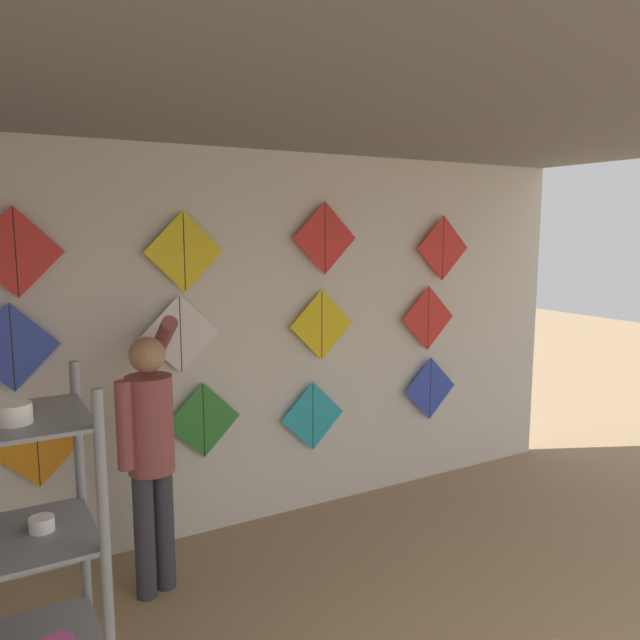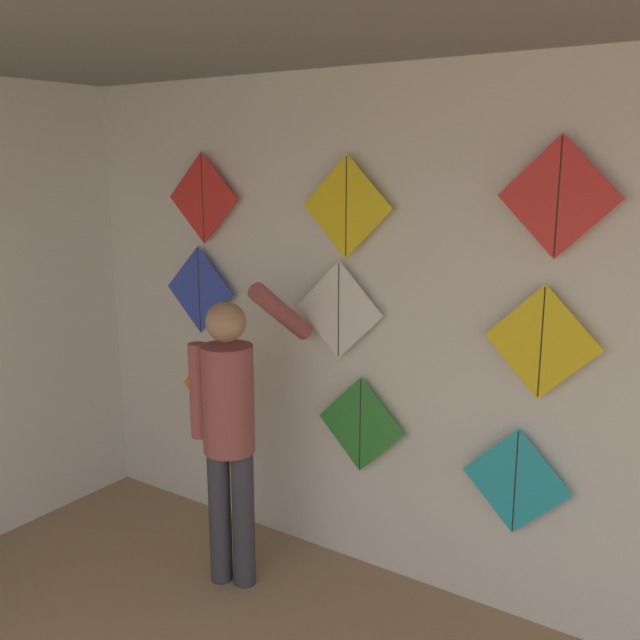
% 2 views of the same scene
% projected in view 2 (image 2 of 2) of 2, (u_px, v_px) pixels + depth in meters
% --- Properties ---
extents(back_panel, '(5.89, 0.06, 2.80)m').
position_uv_depth(back_panel, '(451.00, 343.00, 3.67)').
color(back_panel, silver).
rests_on(back_panel, ground).
extents(shopkeeper, '(0.42, 0.65, 1.71)m').
position_uv_depth(shopkeeper, '(230.00, 419.00, 3.82)').
color(shopkeeper, '#383842').
rests_on(shopkeeper, ground).
extents(kite_0, '(0.55, 0.01, 0.55)m').
position_uv_depth(kite_0, '(215.00, 389.00, 4.57)').
color(kite_0, orange).
extents(kite_1, '(0.55, 0.01, 0.55)m').
position_uv_depth(kite_1, '(360.00, 425.00, 3.98)').
color(kite_1, '#338C38').
extents(kite_2, '(0.55, 0.01, 0.55)m').
position_uv_depth(kite_2, '(515.00, 481.00, 3.51)').
color(kite_2, '#28B2C6').
extents(kite_4, '(0.55, 0.01, 0.55)m').
position_uv_depth(kite_4, '(199.00, 290.00, 4.49)').
color(kite_4, blue).
extents(kite_5, '(0.55, 0.01, 0.55)m').
position_uv_depth(kite_5, '(339.00, 310.00, 3.92)').
color(kite_5, white).
extents(kite_6, '(0.55, 0.01, 0.55)m').
position_uv_depth(kite_6, '(542.00, 342.00, 3.31)').
color(kite_6, yellow).
extents(kite_8, '(0.55, 0.01, 0.55)m').
position_uv_depth(kite_8, '(203.00, 198.00, 4.33)').
color(kite_8, red).
extents(kite_9, '(0.55, 0.01, 0.55)m').
position_uv_depth(kite_9, '(346.00, 207.00, 3.77)').
color(kite_9, yellow).
extents(kite_10, '(0.55, 0.01, 0.55)m').
position_uv_depth(kite_10, '(558.00, 197.00, 3.15)').
color(kite_10, red).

